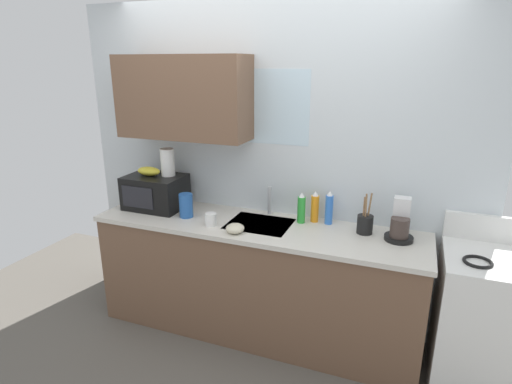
# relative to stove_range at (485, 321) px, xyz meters

# --- Properties ---
(kitchen_wall_assembly) EXTENTS (3.24, 0.42, 2.50)m
(kitchen_wall_assembly) POSITION_rel_stove_range_xyz_m (-1.71, 0.30, 0.90)
(kitchen_wall_assembly) COLOR silver
(kitchen_wall_assembly) RESTS_ON ground
(counter_unit) EXTENTS (2.47, 0.63, 0.90)m
(counter_unit) POSITION_rel_stove_range_xyz_m (-1.58, -0.00, 0.00)
(counter_unit) COLOR brown
(counter_unit) RESTS_ON ground
(sink_faucet) EXTENTS (0.03, 0.03, 0.23)m
(sink_faucet) POSITION_rel_stove_range_xyz_m (-1.56, 0.24, 0.56)
(sink_faucet) COLOR #B2B5BA
(sink_faucet) RESTS_ON counter_unit
(stove_range) EXTENTS (0.60, 0.60, 1.08)m
(stove_range) POSITION_rel_stove_range_xyz_m (0.00, 0.00, 0.00)
(stove_range) COLOR white
(stove_range) RESTS_ON ground
(microwave) EXTENTS (0.46, 0.35, 0.27)m
(microwave) POSITION_rel_stove_range_xyz_m (-2.48, 0.04, 0.58)
(microwave) COLOR black
(microwave) RESTS_ON counter_unit
(banana_bunch) EXTENTS (0.20, 0.11, 0.07)m
(banana_bunch) POSITION_rel_stove_range_xyz_m (-2.53, 0.05, 0.75)
(banana_bunch) COLOR gold
(banana_bunch) RESTS_ON microwave
(paper_towel_roll) EXTENTS (0.11, 0.11, 0.22)m
(paper_towel_roll) POSITION_rel_stove_range_xyz_m (-2.38, 0.10, 0.82)
(paper_towel_roll) COLOR white
(paper_towel_roll) RESTS_ON microwave
(coffee_maker) EXTENTS (0.19, 0.21, 0.28)m
(coffee_maker) POSITION_rel_stove_range_xyz_m (-0.58, 0.10, 0.55)
(coffee_maker) COLOR black
(coffee_maker) RESTS_ON counter_unit
(dish_soap_bottle_green) EXTENTS (0.06, 0.06, 0.23)m
(dish_soap_bottle_green) POSITION_rel_stove_range_xyz_m (-1.28, 0.15, 0.55)
(dish_soap_bottle_green) COLOR green
(dish_soap_bottle_green) RESTS_ON counter_unit
(dish_soap_bottle_orange) EXTENTS (0.06, 0.06, 0.24)m
(dish_soap_bottle_orange) POSITION_rel_stove_range_xyz_m (-1.19, 0.21, 0.55)
(dish_soap_bottle_orange) COLOR orange
(dish_soap_bottle_orange) RESTS_ON counter_unit
(dish_soap_bottle_blue) EXTENTS (0.06, 0.06, 0.25)m
(dish_soap_bottle_blue) POSITION_rel_stove_range_xyz_m (-1.08, 0.20, 0.56)
(dish_soap_bottle_blue) COLOR blue
(dish_soap_bottle_blue) RESTS_ON counter_unit
(cereal_canister) EXTENTS (0.10, 0.10, 0.19)m
(cereal_canister) POSITION_rel_stove_range_xyz_m (-2.14, -0.05, 0.53)
(cereal_canister) COLOR #2659A5
(cereal_canister) RESTS_ON counter_unit
(mug_white) EXTENTS (0.08, 0.08, 0.09)m
(mug_white) POSITION_rel_stove_range_xyz_m (-1.88, -0.14, 0.49)
(mug_white) COLOR white
(mug_white) RESTS_ON counter_unit
(utensil_crock) EXTENTS (0.11, 0.11, 0.29)m
(utensil_crock) POSITION_rel_stove_range_xyz_m (-0.81, 0.12, 0.51)
(utensil_crock) COLOR black
(utensil_crock) RESTS_ON counter_unit
(small_bowl) EXTENTS (0.13, 0.13, 0.06)m
(small_bowl) POSITION_rel_stove_range_xyz_m (-1.66, -0.20, 0.47)
(small_bowl) COLOR beige
(small_bowl) RESTS_ON counter_unit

